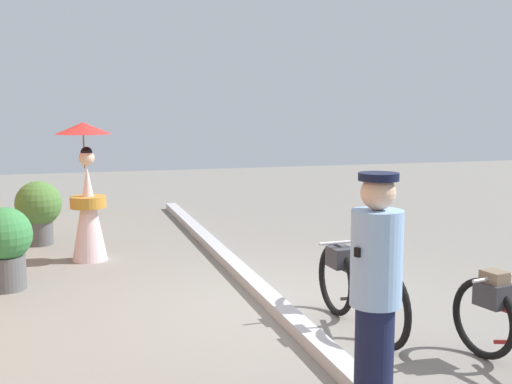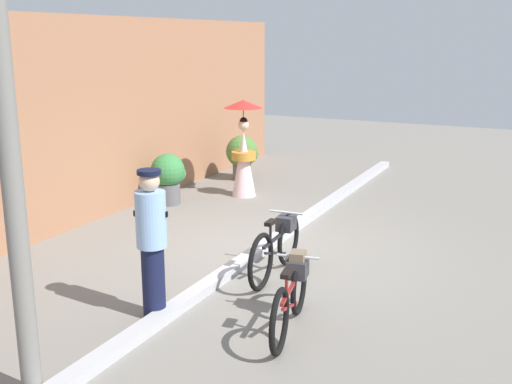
{
  "view_description": "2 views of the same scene",
  "coord_description": "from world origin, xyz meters",
  "px_view_note": "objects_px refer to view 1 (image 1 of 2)",
  "views": [
    {
      "loc": [
        -6.2,
        2.07,
        2.15
      ],
      "look_at": [
        0.01,
        0.22,
        1.27
      ],
      "focal_mm": 45.29,
      "sensor_mm": 36.0,
      "label": 1
    },
    {
      "loc": [
        -7.82,
        -3.77,
        3.11
      ],
      "look_at": [
        0.23,
        0.21,
        0.85
      ],
      "focal_mm": 43.4,
      "sensor_mm": 36.0,
      "label": 2
    }
  ],
  "objects_px": {
    "person_with_parasol": "(87,193)",
    "potted_plant_by_door": "(40,208)",
    "bicycle_far_side": "(357,287)",
    "person_officer": "(376,294)",
    "potted_plant_small": "(6,243)"
  },
  "relations": [
    {
      "from": "bicycle_far_side",
      "to": "person_officer",
      "type": "height_order",
      "value": "person_officer"
    },
    {
      "from": "person_with_parasol",
      "to": "potted_plant_by_door",
      "type": "xyz_separation_m",
      "value": [
        1.27,
        0.68,
        -0.37
      ]
    },
    {
      "from": "potted_plant_by_door",
      "to": "potted_plant_small",
      "type": "xyz_separation_m",
      "value": [
        -2.47,
        0.29,
        -0.02
      ]
    },
    {
      "from": "potted_plant_small",
      "to": "person_with_parasol",
      "type": "bearing_deg",
      "value": -39.16
    },
    {
      "from": "bicycle_far_side",
      "to": "person_with_parasol",
      "type": "bearing_deg",
      "value": 33.26
    },
    {
      "from": "person_officer",
      "to": "potted_plant_small",
      "type": "distance_m",
      "value": 4.95
    },
    {
      "from": "person_with_parasol",
      "to": "potted_plant_by_door",
      "type": "height_order",
      "value": "person_with_parasol"
    },
    {
      "from": "person_officer",
      "to": "potted_plant_small",
      "type": "relative_size",
      "value": 1.76
    },
    {
      "from": "potted_plant_small",
      "to": "bicycle_far_side",
      "type": "bearing_deg",
      "value": -125.77
    },
    {
      "from": "person_officer",
      "to": "bicycle_far_side",
      "type": "bearing_deg",
      "value": -22.03
    },
    {
      "from": "bicycle_far_side",
      "to": "potted_plant_by_door",
      "type": "xyz_separation_m",
      "value": [
        4.87,
        3.05,
        0.15
      ]
    },
    {
      "from": "potted_plant_by_door",
      "to": "potted_plant_small",
      "type": "distance_m",
      "value": 2.48
    },
    {
      "from": "potted_plant_small",
      "to": "potted_plant_by_door",
      "type": "bearing_deg",
      "value": -6.79
    },
    {
      "from": "bicycle_far_side",
      "to": "person_officer",
      "type": "distance_m",
      "value": 1.98
    },
    {
      "from": "person_officer",
      "to": "potted_plant_by_door",
      "type": "bearing_deg",
      "value": 19.28
    }
  ]
}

